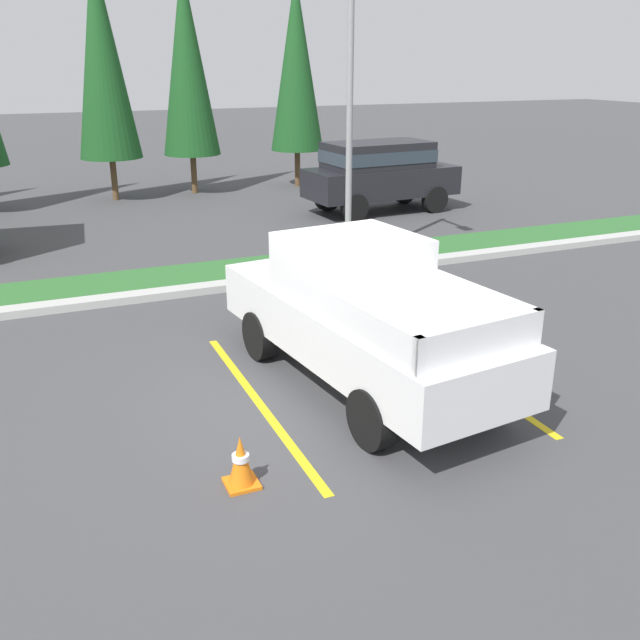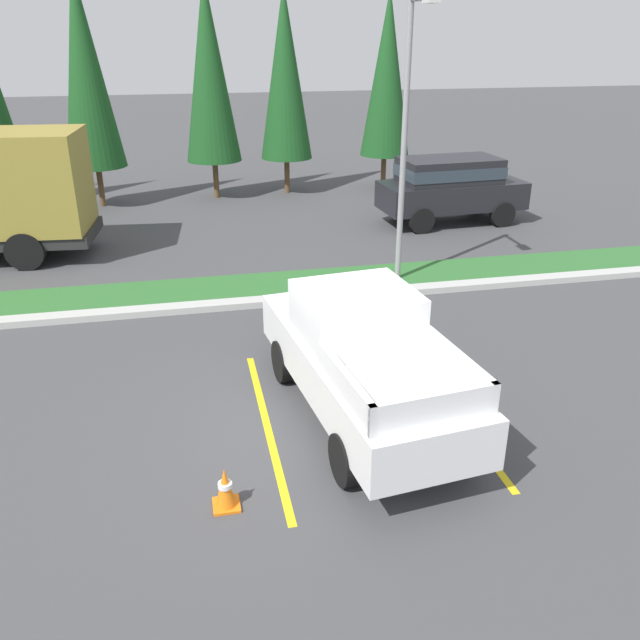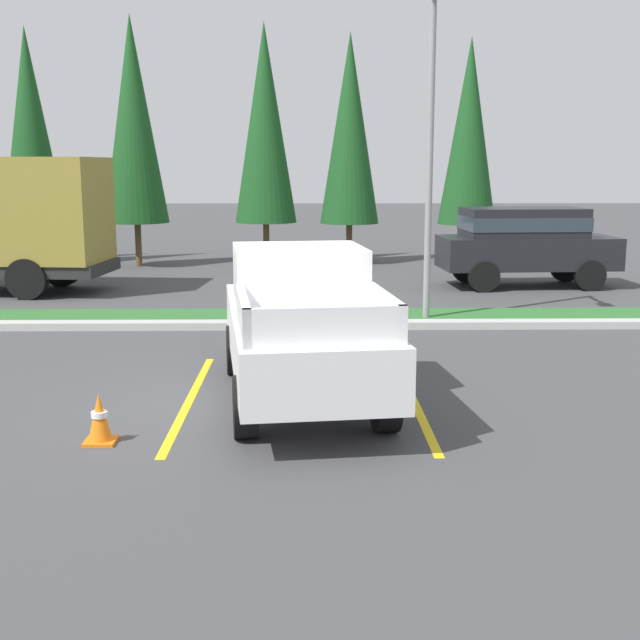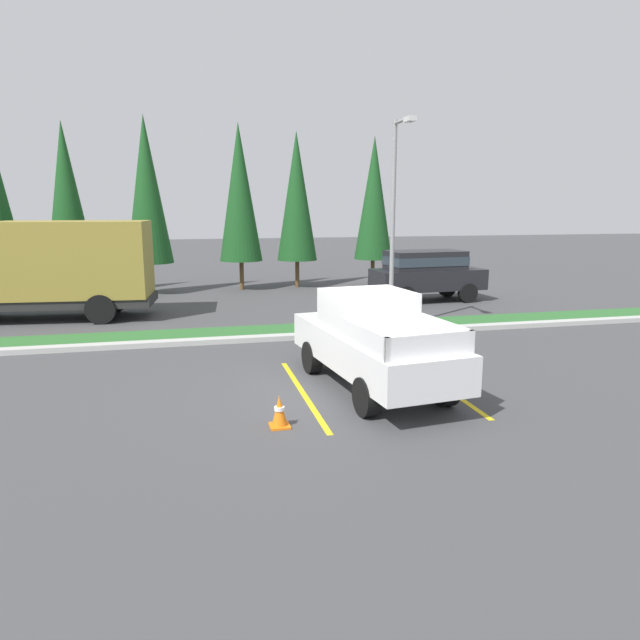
% 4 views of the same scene
% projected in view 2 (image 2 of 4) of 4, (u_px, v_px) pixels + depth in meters
% --- Properties ---
extents(ground_plane, '(120.00, 120.00, 0.00)m').
position_uv_depth(ground_plane, '(336.00, 417.00, 10.75)').
color(ground_plane, '#424244').
extents(parking_line_near, '(0.12, 4.80, 0.01)m').
position_uv_depth(parking_line_near, '(267.00, 425.00, 10.51)').
color(parking_line_near, yellow).
rests_on(parking_line_near, ground).
extents(parking_line_far, '(0.12, 4.80, 0.01)m').
position_uv_depth(parking_line_far, '(449.00, 404.00, 11.10)').
color(parking_line_far, yellow).
rests_on(parking_line_far, ground).
extents(curb_strip, '(56.00, 0.40, 0.15)m').
position_uv_depth(curb_strip, '(286.00, 300.00, 15.19)').
color(curb_strip, '#B2B2AD').
rests_on(curb_strip, ground).
extents(grass_median, '(56.00, 1.80, 0.06)m').
position_uv_depth(grass_median, '(279.00, 285.00, 16.19)').
color(grass_median, '#2D662D').
rests_on(grass_median, ground).
extents(pickup_truck_main, '(2.51, 5.42, 2.10)m').
position_uv_depth(pickup_truck_main, '(361.00, 357.00, 10.43)').
color(pickup_truck_main, black).
rests_on(pickup_truck_main, ground).
extents(suv_distant, '(4.71, 2.19, 2.10)m').
position_uv_depth(suv_distant, '(451.00, 185.00, 21.00)').
color(suv_distant, black).
rests_on(suv_distant, ground).
extents(street_light, '(0.24, 1.49, 6.49)m').
position_uv_depth(street_light, '(407.00, 126.00, 14.92)').
color(street_light, gray).
rests_on(street_light, ground).
extents(cypress_tree_center, '(2.03, 2.03, 7.79)m').
position_uv_depth(cypress_tree_center, '(85.00, 69.00, 21.70)').
color(cypress_tree_center, brown).
rests_on(cypress_tree_center, ground).
extents(cypress_tree_right_inner, '(1.99, 1.99, 7.65)m').
position_uv_depth(cypress_tree_right_inner, '(209.00, 70.00, 22.93)').
color(cypress_tree_right_inner, brown).
rests_on(cypress_tree_right_inner, ground).
extents(cypress_tree_rightmost, '(1.92, 1.92, 7.38)m').
position_uv_depth(cypress_tree_rightmost, '(285.00, 73.00, 23.73)').
color(cypress_tree_rightmost, brown).
rests_on(cypress_tree_rightmost, ground).
extents(cypress_tree_far_right, '(1.88, 1.88, 7.24)m').
position_uv_depth(cypress_tree_far_right, '(387.00, 74.00, 24.49)').
color(cypress_tree_far_right, brown).
rests_on(cypress_tree_far_right, ground).
extents(traffic_cone, '(0.36, 0.36, 0.60)m').
position_uv_depth(traffic_cone, '(225.00, 488.00, 8.62)').
color(traffic_cone, orange).
rests_on(traffic_cone, ground).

